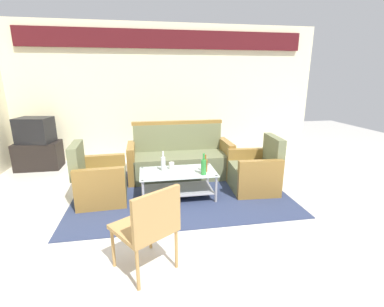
{
  "coord_description": "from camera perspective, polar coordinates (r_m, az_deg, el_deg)",
  "views": [
    {
      "loc": [
        -0.53,
        -3.0,
        1.75
      ],
      "look_at": [
        0.14,
        0.82,
        0.65
      ],
      "focal_mm": 25.59,
      "sensor_mm": 36.0,
      "label": 1
    }
  ],
  "objects": [
    {
      "name": "tv_stand",
      "position": [
        6.11,
        -29.3,
        -0.35
      ],
      "size": [
        0.8,
        0.5,
        0.52
      ],
      "primitive_type": "cube",
      "color": "black",
      "rests_on": "ground"
    },
    {
      "name": "coffee_table",
      "position": [
        4.04,
        -2.93,
        -5.63
      ],
      "size": [
        1.1,
        0.6,
        0.4
      ],
      "color": "silver",
      "rests_on": "rug"
    },
    {
      "name": "armchair_left",
      "position": [
        4.17,
        -18.7,
        -5.57
      ],
      "size": [
        0.73,
        0.79,
        0.85
      ],
      "rotation": [
        0.0,
        0.0,
        -1.52
      ],
      "color": "#6B704C",
      "rests_on": "rug"
    },
    {
      "name": "rug",
      "position": [
        4.32,
        -2.44,
        -8.01
      ],
      "size": [
        3.18,
        2.22,
        0.01
      ],
      "primitive_type": "cube",
      "color": "#2D3856",
      "rests_on": "ground"
    },
    {
      "name": "bottle_green",
      "position": [
        3.84,
        2.44,
        -2.72
      ],
      "size": [
        0.08,
        0.08,
        0.31
      ],
      "color": "#2D8C38",
      "rests_on": "coffee_table"
    },
    {
      "name": "armchair_right",
      "position": [
        4.43,
        13.01,
        -3.88
      ],
      "size": [
        0.74,
        0.8,
        0.85
      ],
      "rotation": [
        0.0,
        0.0,
        1.51
      ],
      "color": "#6B704C",
      "rests_on": "rug"
    },
    {
      "name": "bottle_clear",
      "position": [
        4.02,
        -6.02,
        -2.04
      ],
      "size": [
        0.07,
        0.07,
        0.29
      ],
      "color": "silver",
      "rests_on": "coffee_table"
    },
    {
      "name": "couch",
      "position": [
        4.88,
        -2.53,
        -1.26
      ],
      "size": [
        1.8,
        0.75,
        0.96
      ],
      "rotation": [
        0.0,
        0.0,
        3.15
      ],
      "color": "#6B704C",
      "rests_on": "rug"
    },
    {
      "name": "bottle_brown",
      "position": [
        3.96,
        2.78,
        -2.44
      ],
      "size": [
        0.06,
        0.06,
        0.26
      ],
      "color": "brown",
      "rests_on": "coffee_table"
    },
    {
      "name": "ground_plane",
      "position": [
        3.51,
        0.09,
        -14.03
      ],
      "size": [
        14.0,
        14.0,
        0.0
      ],
      "primitive_type": "plane",
      "color": "beige"
    },
    {
      "name": "television",
      "position": [
        6.01,
        -29.92,
        4.24
      ],
      "size": [
        0.67,
        0.54,
        0.48
      ],
      "rotation": [
        0.0,
        0.0,
        2.95
      ],
      "color": "black",
      "rests_on": "tv_stand"
    },
    {
      "name": "cup",
      "position": [
        4.1,
        -4.27,
        -2.52
      ],
      "size": [
        0.08,
        0.08,
        0.1
      ],
      "primitive_type": "cylinder",
      "color": "silver",
      "rests_on": "coffee_table"
    },
    {
      "name": "wall_back",
      "position": [
        6.08,
        -5.01,
        13.19
      ],
      "size": [
        6.52,
        0.19,
        2.8
      ],
      "color": "beige",
      "rests_on": "ground"
    },
    {
      "name": "wicker_chair",
      "position": [
        2.52,
        -8.97,
        -14.27
      ],
      "size": [
        0.67,
        0.67,
        0.84
      ],
      "rotation": [
        0.0,
        0.0,
        0.59
      ],
      "color": "#AD844C",
      "rests_on": "ground"
    }
  ]
}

